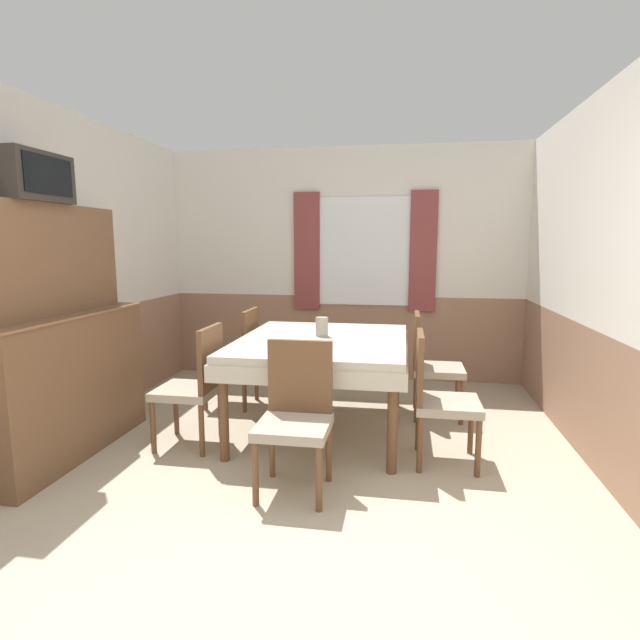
{
  "coord_description": "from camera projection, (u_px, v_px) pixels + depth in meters",
  "views": [
    {
      "loc": [
        0.69,
        -1.88,
        1.54
      ],
      "look_at": [
        0.02,
        2.06,
        0.93
      ],
      "focal_mm": 28.0,
      "sensor_mm": 36.0,
      "label": 1
    }
  ],
  "objects": [
    {
      "name": "chair_left_near",
      "position": [
        196.0,
        383.0,
        3.78
      ],
      "size": [
        0.44,
        0.44,
        0.93
      ],
      "rotation": [
        0.0,
        0.0,
        1.57
      ],
      "color": "brown",
      "rests_on": "ground_plane"
    },
    {
      "name": "chair_head_near",
      "position": [
        296.0,
        412.0,
        3.11
      ],
      "size": [
        0.44,
        0.44,
        0.93
      ],
      "rotation": [
        0.0,
        0.0,
        3.14
      ],
      "color": "brown",
      "rests_on": "ground_plane"
    },
    {
      "name": "vase",
      "position": [
        322.0,
        327.0,
        4.14
      ],
      "size": [
        0.1,
        0.1,
        0.16
      ],
      "color": "#A39989",
      "rests_on": "dining_table"
    },
    {
      "name": "wall_back",
      "position": [
        345.0,
        264.0,
        5.66
      ],
      "size": [
        4.38,
        0.09,
        2.6
      ],
      "color": "white",
      "rests_on": "ground_plane"
    },
    {
      "name": "chair_right_far",
      "position": [
        431.0,
        362.0,
        4.44
      ],
      "size": [
        0.44,
        0.44,
        0.93
      ],
      "rotation": [
        0.0,
        0.0,
        4.71
      ],
      "color": "brown",
      "rests_on": "ground_plane"
    },
    {
      "name": "wall_left",
      "position": [
        75.0,
        273.0,
        4.14
      ],
      "size": [
        0.05,
        4.15,
        2.6
      ],
      "color": "white",
      "rests_on": "ground_plane"
    },
    {
      "name": "chair_left_far",
      "position": [
        238.0,
        355.0,
        4.74
      ],
      "size": [
        0.44,
        0.44,
        0.93
      ],
      "rotation": [
        0.0,
        0.0,
        1.57
      ],
      "color": "brown",
      "rests_on": "ground_plane"
    },
    {
      "name": "sideboard",
      "position": [
        58.0,
        352.0,
        3.59
      ],
      "size": [
        0.46,
        1.51,
        1.81
      ],
      "color": "brown",
      "rests_on": "ground_plane"
    },
    {
      "name": "dining_table",
      "position": [
        323.0,
        350.0,
        4.08
      ],
      "size": [
        1.37,
        1.63,
        0.78
      ],
      "color": "beige",
      "rests_on": "ground_plane"
    },
    {
      "name": "tv",
      "position": [
        30.0,
        177.0,
        3.28
      ],
      "size": [
        0.29,
        0.55,
        0.32
      ],
      "color": "#2D2823",
      "rests_on": "sideboard"
    },
    {
      "name": "ground_plane",
      "position": [
        237.0,
        599.0,
        2.18
      ],
      "size": [
        16.0,
        16.0,
        0.0
      ],
      "primitive_type": "plane",
      "color": "tan"
    },
    {
      "name": "wall_right",
      "position": [
        596.0,
        278.0,
        3.48
      ],
      "size": [
        0.05,
        4.15,
        2.6
      ],
      "color": "white",
      "rests_on": "ground_plane"
    },
    {
      "name": "chair_right_near",
      "position": [
        438.0,
        394.0,
        3.48
      ],
      "size": [
        0.44,
        0.44,
        0.93
      ],
      "rotation": [
        0.0,
        0.0,
        4.71
      ],
      "color": "brown",
      "rests_on": "ground_plane"
    }
  ]
}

